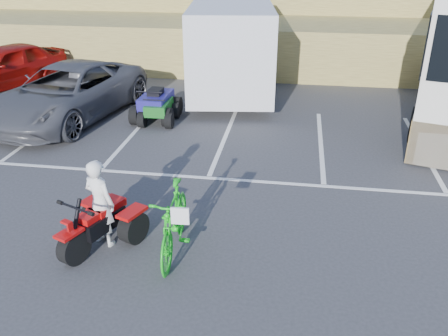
# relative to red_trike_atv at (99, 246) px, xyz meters

# --- Properties ---
(ground) EXTENTS (100.00, 100.00, 0.00)m
(ground) POSITION_rel_red_trike_atv_xyz_m (1.48, 0.65, 0.00)
(ground) COLOR #353537
(ground) RESTS_ON ground
(parking_stripes) EXTENTS (28.00, 5.16, 0.01)m
(parking_stripes) POSITION_rel_red_trike_atv_xyz_m (2.35, 4.71, 0.00)
(parking_stripes) COLOR white
(parking_stripes) RESTS_ON ground
(grass_embankment) EXTENTS (40.00, 8.50, 3.10)m
(grass_embankment) POSITION_rel_red_trike_atv_xyz_m (1.48, 16.13, 1.42)
(grass_embankment) COLOR olive
(grass_embankment) RESTS_ON ground
(red_trike_atv) EXTENTS (1.74, 1.97, 1.06)m
(red_trike_atv) POSITION_rel_red_trike_atv_xyz_m (0.00, 0.00, 0.00)
(red_trike_atv) COLOR #B40A0A
(red_trike_atv) RESTS_ON ground
(rider) EXTENTS (0.72, 0.60, 1.68)m
(rider) POSITION_rel_red_trike_atv_xyz_m (0.06, 0.14, 0.84)
(rider) COLOR white
(rider) RESTS_ON ground
(green_dirt_bike) EXTENTS (0.70, 2.15, 1.27)m
(green_dirt_bike) POSITION_rel_red_trike_atv_xyz_m (1.43, 0.07, 0.64)
(green_dirt_bike) COLOR #14BF19
(green_dirt_bike) RESTS_ON ground
(grey_pickup) EXTENTS (3.79, 6.36, 1.65)m
(grey_pickup) POSITION_rel_red_trike_atv_xyz_m (-3.62, 6.58, 0.83)
(grey_pickup) COLOR #44464C
(grey_pickup) RESTS_ON ground
(red_car) EXTENTS (3.76, 5.17, 1.64)m
(red_car) POSITION_rel_red_trike_atv_xyz_m (-7.52, 9.45, 0.82)
(red_car) COLOR maroon
(red_car) RESTS_ON ground
(cargo_trailer) EXTENTS (3.58, 7.12, 3.19)m
(cargo_trailer) POSITION_rel_red_trike_atv_xyz_m (0.99, 10.34, 1.72)
(cargo_trailer) COLOR silver
(cargo_trailer) RESTS_ON ground
(quad_atv_blue) EXTENTS (1.28, 1.70, 1.10)m
(quad_atv_blue) POSITION_rel_red_trike_atv_xyz_m (-0.87, 6.85, 0.00)
(quad_atv_blue) COLOR navy
(quad_atv_blue) RESTS_ON ground
(quad_atv_green) EXTENTS (1.08, 1.42, 0.91)m
(quad_atv_green) POSITION_rel_red_trike_atv_xyz_m (-0.71, 6.58, 0.00)
(quad_atv_green) COLOR #14591A
(quad_atv_green) RESTS_ON ground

